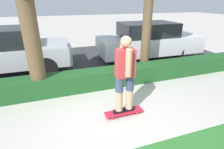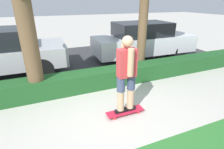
# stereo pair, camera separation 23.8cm
# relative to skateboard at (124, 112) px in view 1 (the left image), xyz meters

# --- Properties ---
(ground_plane) EXTENTS (60.00, 60.00, 0.00)m
(ground_plane) POSITION_rel_skateboard_xyz_m (-0.14, -0.01, -0.07)
(ground_plane) COLOR #BCB7AD
(street_asphalt) EXTENTS (12.94, 5.00, 0.01)m
(street_asphalt) POSITION_rel_skateboard_xyz_m (-0.14, 4.19, -0.07)
(street_asphalt) COLOR #38383A
(street_asphalt) RESTS_ON ground_plane
(hedge_row) EXTENTS (12.94, 0.60, 0.53)m
(hedge_row) POSITION_rel_skateboard_xyz_m (-0.14, 1.59, 0.19)
(hedge_row) COLOR #1E5123
(hedge_row) RESTS_ON ground_plane
(skateboard) EXTENTS (0.89, 0.24, 0.09)m
(skateboard) POSITION_rel_skateboard_xyz_m (0.00, 0.00, 0.00)
(skateboard) COLOR red
(skateboard) RESTS_ON ground_plane
(skater_person) EXTENTS (0.51, 0.45, 1.74)m
(skater_person) POSITION_rel_skateboard_xyz_m (0.00, -0.00, 0.94)
(skater_person) COLOR black
(skater_person) RESTS_ON skateboard
(parked_car_middle) EXTENTS (4.53, 1.84, 1.59)m
(parked_car_middle) POSITION_rel_skateboard_xyz_m (2.65, 3.60, 0.74)
(parked_car_middle) COLOR silver
(parked_car_middle) RESTS_ON ground_plane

